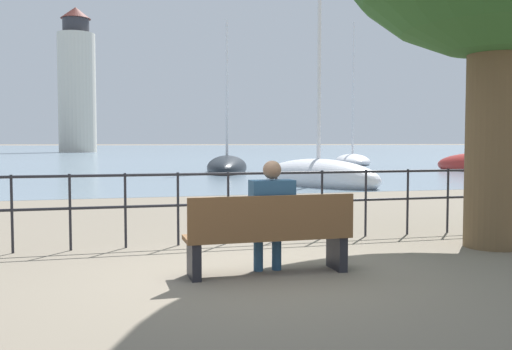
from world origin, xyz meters
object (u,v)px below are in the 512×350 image
park_bench (269,236)px  harbor_lighthouse (77,85)px  seated_person_left (271,212)px  sailboat_1 (352,160)px  sailboat_2 (318,176)px  sailboat_3 (495,166)px  sailboat_0 (227,167)px

park_bench → harbor_lighthouse: (-4.96, 85.60, 9.79)m
harbor_lighthouse → seated_person_left: bearing=-86.7°
seated_person_left → sailboat_1: size_ratio=0.13×
sailboat_2 → sailboat_3: sailboat_2 is taller
sailboat_1 → sailboat_2: (-9.31, -17.24, 0.06)m
sailboat_3 → sailboat_1: bearing=88.9°
park_bench → seated_person_left: 0.28m
seated_person_left → sailboat_2: size_ratio=0.13×
seated_person_left → sailboat_0: bearing=78.8°
park_bench → seated_person_left: seated_person_left is taller
sailboat_3 → harbor_lighthouse: harbor_lighthouse is taller
seated_person_left → park_bench: bearing=-120.0°
harbor_lighthouse → sailboat_0: bearing=-81.6°
sailboat_3 → sailboat_2: bearing=-166.3°
park_bench → sailboat_2: (5.45, 12.27, -0.11)m
seated_person_left → sailboat_3: bearing=46.5°
park_bench → sailboat_0: sailboat_0 is taller
sailboat_0 → sailboat_2: 9.76m
park_bench → sailboat_0: 22.41m
park_bench → harbor_lighthouse: size_ratio=0.09×
sailboat_1 → seated_person_left: bearing=-100.2°
sailboat_2 → seated_person_left: bearing=-136.2°
seated_person_left → sailboat_1: (14.72, 29.44, -0.43)m
park_bench → sailboat_2: sailboat_2 is taller
park_bench → sailboat_3: (17.14, 18.11, -0.13)m
sailboat_2 → sailboat_3: 13.06m
sailboat_0 → sailboat_3: 13.34m
sailboat_3 → park_bench: bearing=-146.3°
seated_person_left → sailboat_2: bearing=66.1°
sailboat_0 → seated_person_left: bearing=-86.6°
seated_person_left → harbor_lighthouse: harbor_lighthouse is taller
sailboat_3 → harbor_lighthouse: bearing=95.3°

